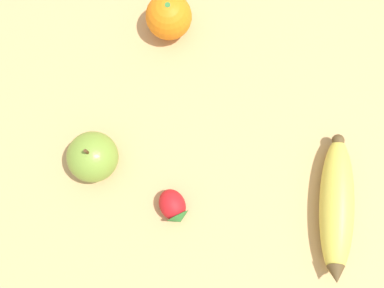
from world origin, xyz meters
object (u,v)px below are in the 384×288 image
(banana, at_px, (337,207))
(orange, at_px, (169,17))
(strawberry, at_px, (173,207))
(apple, at_px, (93,157))

(banana, height_order, orange, orange)
(banana, relative_size, orange, 2.82)
(strawberry, distance_m, apple, 0.13)
(banana, xyz_separation_m, apple, (0.19, 0.28, 0.01))
(banana, distance_m, apple, 0.34)
(strawberry, bearing_deg, banana, 63.72)
(orange, relative_size, apple, 0.89)
(orange, bearing_deg, strawberry, 159.77)
(banana, bearing_deg, apple, -96.46)
(banana, height_order, apple, apple)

